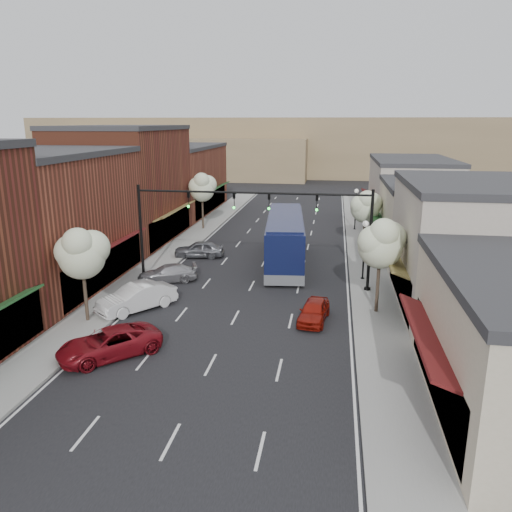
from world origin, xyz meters
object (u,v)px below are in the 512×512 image
at_px(parked_car_c, 167,273).
at_px(parked_car_b, 137,298).
at_px(signal_mast_left, 173,219).
at_px(coach_bus, 285,239).
at_px(signal_mast_right, 335,224).
at_px(red_hatchback, 314,311).
at_px(tree_left_near, 82,252).
at_px(tree_left_far, 202,187).
at_px(tree_right_near, 381,242).
at_px(lamp_post_far, 356,203).
at_px(tree_right_far, 366,206).
at_px(parked_car_a, 109,343).
at_px(lamp_post_near, 365,240).
at_px(parked_car_d, 199,249).

bearing_deg(parked_car_c, parked_car_b, -20.19).
distance_m(signal_mast_left, coach_bus, 9.92).
height_order(signal_mast_right, red_hatchback, signal_mast_right).
distance_m(tree_left_near, tree_left_far, 26.00).
xyz_separation_m(parked_car_b, parked_car_c, (0.00, 5.74, -0.19)).
xyz_separation_m(tree_left_far, parked_car_c, (2.05, -17.91, -3.98)).
bearing_deg(tree_right_near, red_hatchback, -154.63).
bearing_deg(tree_right_near, tree_left_near, -166.45).
bearing_deg(signal_mast_left, tree_left_near, -108.10).
bearing_deg(lamp_post_far, coach_bus, -113.73).
distance_m(tree_right_far, parked_car_b, 23.09).
bearing_deg(signal_mast_right, red_hatchback, -99.74).
bearing_deg(tree_left_near, tree_left_far, 90.00).
bearing_deg(parked_car_a, parked_car_b, 145.30).
bearing_deg(signal_mast_left, coach_bus, 40.04).
distance_m(lamp_post_far, parked_car_a, 34.50).
relative_size(tree_right_near, tree_left_near, 1.05).
distance_m(signal_mast_right, signal_mast_left, 11.24).
height_order(tree_left_near, coach_bus, tree_left_near).
relative_size(parked_car_b, parked_car_c, 1.16).
bearing_deg(tree_right_far, tree_right_near, -90.00).
distance_m(tree_left_near, lamp_post_near, 19.25).
bearing_deg(parked_car_b, lamp_post_far, 99.29).
bearing_deg(tree_right_far, lamp_post_far, 93.88).
relative_size(tree_right_near, coach_bus, 0.45).
height_order(signal_mast_left, coach_bus, signal_mast_left).
bearing_deg(tree_right_near, tree_left_far, 127.04).
height_order(signal_mast_left, red_hatchback, signal_mast_left).
bearing_deg(signal_mast_right, tree_right_far, 77.15).
bearing_deg(parked_car_b, tree_left_near, -93.32).
height_order(tree_right_far, parked_car_c, tree_right_far).
bearing_deg(tree_left_far, signal_mast_right, -52.29).
bearing_deg(lamp_post_near, parked_car_c, -170.02).
bearing_deg(lamp_post_far, lamp_post_near, -90.00).
relative_size(lamp_post_near, red_hatchback, 1.19).
bearing_deg(lamp_post_near, tree_left_far, 136.11).
distance_m(signal_mast_right, parked_car_c, 12.48).
bearing_deg(parked_car_a, lamp_post_near, 93.59).
bearing_deg(signal_mast_left, parked_car_c, 176.29).
bearing_deg(tree_left_far, parked_car_a, -84.03).
distance_m(signal_mast_left, parked_car_b, 6.89).
bearing_deg(lamp_post_near, tree_right_far, 86.69).
bearing_deg(tree_right_near, signal_mast_left, 163.81).
distance_m(signal_mast_right, lamp_post_near, 3.69).
xyz_separation_m(signal_mast_left, parked_car_d, (-0.08, 6.89, -3.91)).
bearing_deg(lamp_post_far, parked_car_d, -135.83).
xyz_separation_m(lamp_post_far, parked_car_b, (-14.00, -25.71, -2.19)).
height_order(signal_mast_left, tree_left_far, signal_mast_left).
xyz_separation_m(signal_mast_right, parked_car_b, (-11.82, -5.71, -3.81)).
xyz_separation_m(lamp_post_near, parked_car_b, (-14.00, -8.21, -2.19)).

